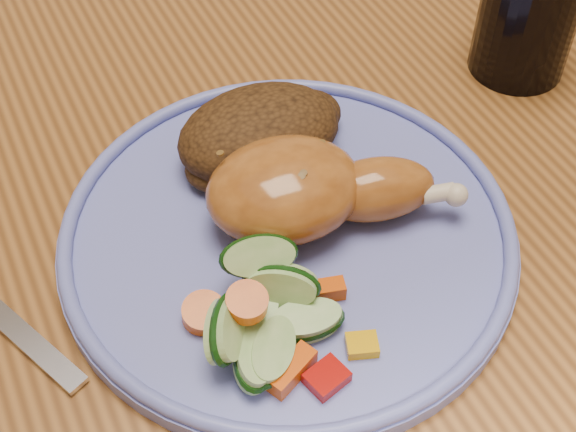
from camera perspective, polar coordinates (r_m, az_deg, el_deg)
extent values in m
cube|color=brown|center=(0.67, 2.58, 8.06)|extent=(0.90, 1.40, 0.04)
cube|color=#4C2D16|center=(1.26, -9.88, 12.48)|extent=(0.42, 0.42, 0.04)
cylinder|color=#4C2D16|center=(1.26, -13.51, -2.61)|extent=(0.04, 0.04, 0.41)
cylinder|color=#4C2D16|center=(1.52, -17.46, 7.12)|extent=(0.04, 0.04, 0.41)
cylinder|color=#4C2D16|center=(1.33, 1.29, 2.67)|extent=(0.04, 0.04, 0.41)
cylinder|color=#4C2D16|center=(1.57, -4.74, 11.25)|extent=(0.04, 0.04, 0.41)
cylinder|color=#636ECA|center=(0.53, 0.00, -1.48)|extent=(0.30, 0.30, 0.01)
torus|color=#636ECA|center=(0.52, 0.00, -0.71)|extent=(0.30, 0.30, 0.01)
ellipsoid|color=#AC6224|center=(0.52, -0.26, 1.89)|extent=(0.11, 0.10, 0.06)
ellipsoid|color=#AC6224|center=(0.53, 6.25, 1.90)|extent=(0.09, 0.06, 0.04)
sphere|color=beige|center=(0.53, 11.88, 1.47)|extent=(0.02, 0.02, 0.02)
ellipsoid|color=#402610|center=(0.56, -2.07, 5.93)|extent=(0.12, 0.09, 0.05)
ellipsoid|color=#402610|center=(0.59, 1.05, 7.07)|extent=(0.06, 0.05, 0.03)
ellipsoid|color=#402610|center=(0.56, -4.90, 3.50)|extent=(0.05, 0.04, 0.02)
cube|color=#A50A05|center=(0.46, 2.77, -11.41)|extent=(0.03, 0.02, 0.01)
cube|color=#E5A507|center=(0.47, 5.28, -9.12)|extent=(0.02, 0.02, 0.01)
cylinder|color=#F35908|center=(0.48, -6.00, -6.90)|extent=(0.03, 0.03, 0.02)
cube|color=#F35908|center=(0.49, 2.40, -5.35)|extent=(0.03, 0.02, 0.01)
cube|color=#F35908|center=(0.46, 0.25, -10.92)|extent=(0.03, 0.03, 0.01)
cylinder|color=#F35908|center=(0.46, -2.95, -6.16)|extent=(0.02, 0.03, 0.01)
cylinder|color=#B5D88C|center=(0.46, -2.33, -9.91)|extent=(0.06, 0.06, 0.02)
cylinder|color=#B5D88C|center=(0.48, 1.27, -7.49)|extent=(0.05, 0.05, 0.02)
cylinder|color=#B5D88C|center=(0.48, -0.48, -4.90)|extent=(0.05, 0.05, 0.05)
cylinder|color=#B5D88C|center=(0.48, -3.13, -7.26)|extent=(0.04, 0.04, 0.02)
cylinder|color=#B5D88C|center=(0.46, -4.41, -8.02)|extent=(0.05, 0.05, 0.04)
cylinder|color=#B5D88C|center=(0.48, -2.10, -2.86)|extent=(0.05, 0.05, 0.04)
cylinder|color=#B5D88C|center=(0.46, -1.19, -9.67)|extent=(0.06, 0.06, 0.02)
cube|color=silver|center=(0.52, -19.02, -7.42)|extent=(0.06, 0.12, 0.00)
cylinder|color=black|center=(0.67, 16.71, 13.57)|extent=(0.08, 0.08, 0.10)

